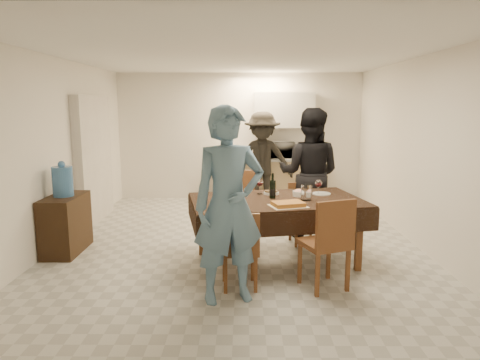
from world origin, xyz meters
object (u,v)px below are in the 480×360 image
at_px(dining_table, 277,202).
at_px(wine_bottle, 273,186).
at_px(console, 66,224).
at_px(water_pitcher, 306,192).
at_px(savoury_tart, 288,204).
at_px(microwave, 280,150).
at_px(person_kitchen, 262,160).
at_px(person_near, 229,205).
at_px(water_jug, 63,181).
at_px(person_far, 309,174).

height_order(dining_table, wine_bottle, wine_bottle).
bearing_deg(console, dining_table, -7.37).
xyz_separation_m(dining_table, water_pitcher, (0.35, -0.05, 0.13)).
relative_size(water_pitcher, savoury_tart, 0.48).
xyz_separation_m(microwave, person_kitchen, (-0.38, -0.45, -0.15)).
xyz_separation_m(console, person_near, (2.23, -1.41, 0.59)).
bearing_deg(savoury_tart, water_jug, 165.59).
distance_m(water_pitcher, person_kitchen, 3.06).
bearing_deg(person_far, water_pitcher, 97.64).
bearing_deg(water_jug, water_pitcher, -7.46).
height_order(console, person_kitchen, person_kitchen).
bearing_deg(dining_table, savoury_tart, -86.45).
height_order(water_pitcher, microwave, microwave).
bearing_deg(person_kitchen, person_far, -72.62).
xyz_separation_m(water_jug, person_near, (2.23, -1.41, 0.01)).
height_order(savoury_tart, person_far, person_far).
distance_m(console, water_pitcher, 3.20).
height_order(savoury_tart, person_kitchen, person_kitchen).
relative_size(console, water_pitcher, 4.29).
relative_size(console, person_far, 0.43).
relative_size(dining_table, person_far, 1.18).
height_order(dining_table, water_jug, water_jug).
height_order(console, water_jug, water_jug).
bearing_deg(water_jug, person_kitchen, 43.99).
bearing_deg(console, microwave, 44.76).
height_order(person_near, person_kitchen, person_near).
relative_size(console, savoury_tart, 2.05).
height_order(person_near, person_far, person_near).
xyz_separation_m(dining_table, microwave, (0.33, 3.44, 0.30)).
bearing_deg(microwave, person_kitchen, 49.70).
xyz_separation_m(person_near, person_far, (1.10, 2.10, -0.02)).
bearing_deg(microwave, person_near, 78.96).
bearing_deg(person_near, console, 130.39).
bearing_deg(person_kitchen, console, -136.01).
xyz_separation_m(console, person_kitchen, (2.72, 2.63, 0.53)).
bearing_deg(person_near, person_far, 45.07).
bearing_deg(dining_table, console, 161.43).
height_order(person_far, person_kitchen, person_far).
distance_m(wine_bottle, water_pitcher, 0.42).
height_order(water_jug, water_pitcher, water_jug).
bearing_deg(wine_bottle, person_near, -114.44).
bearing_deg(water_jug, wine_bottle, -6.47).
relative_size(water_pitcher, person_near, 0.10).
xyz_separation_m(console, person_far, (3.33, 0.69, 0.57)).
bearing_deg(savoury_tart, person_kitchen, 92.65).
xyz_separation_m(dining_table, console, (-2.78, 0.36, -0.39)).
height_order(water_jug, microwave, microwave).
relative_size(dining_table, microwave, 3.98).
relative_size(wine_bottle, person_kitchen, 0.17).
xyz_separation_m(console, microwave, (3.10, 3.08, 0.69)).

